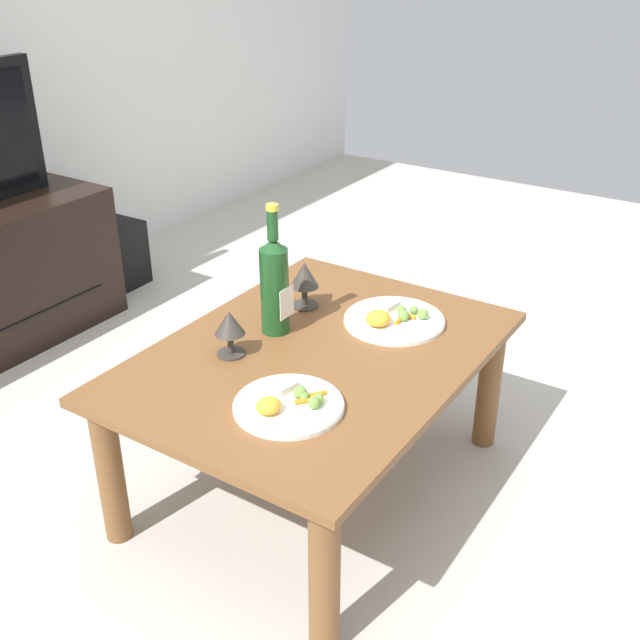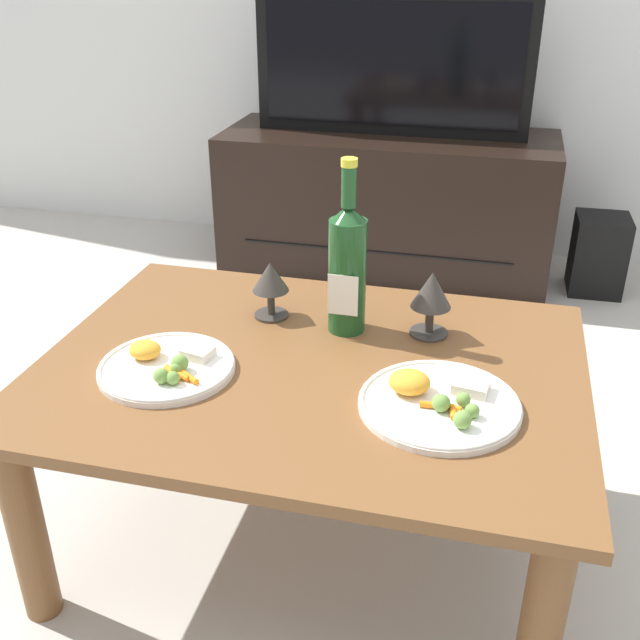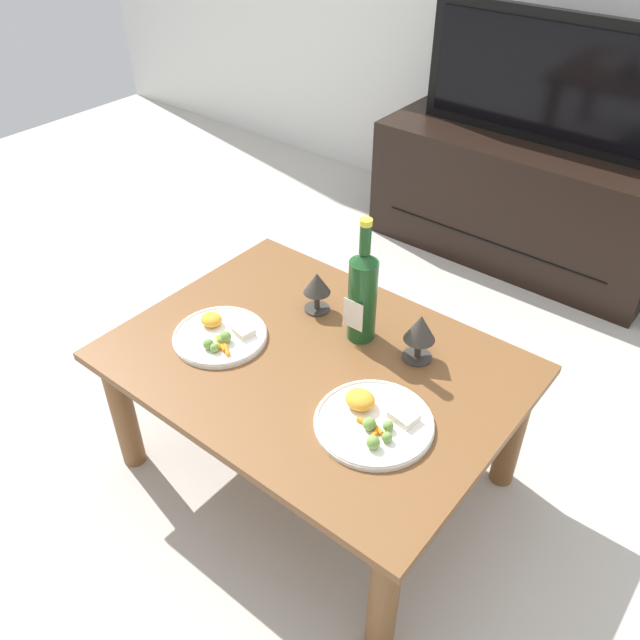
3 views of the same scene
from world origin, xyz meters
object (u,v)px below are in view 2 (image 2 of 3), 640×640
Objects in this scene: tv_stand at (386,203)px; goblet_left at (270,280)px; dinner_plate_left at (167,366)px; goblet_right at (431,293)px; floor_speaker at (598,254)px; wine_bottle at (347,265)px; tv_screen at (392,64)px; dinner_plate_right at (438,401)px; dining_table at (311,396)px.

goblet_left is at bearing -91.41° from tv_stand.
dinner_plate_left is (-0.13, -0.28, -0.07)m from goblet_left.
goblet_right reaches higher than dinner_plate_left.
floor_speaker is 0.79× the size of wine_bottle.
goblet_left is (-0.03, -1.38, -0.26)m from tv_screen.
tv_stand is 9.84× the size of goblet_left.
dinner_plate_left is 0.91× the size of dinner_plate_right.
tv_stand is 3.40× the size of wine_bottle.
floor_speaker is (0.81, -0.03, -0.12)m from tv_stand.
dinner_plate_right reaches higher than dinner_plate_left.
goblet_right is 0.29m from dinner_plate_right.
dining_table reaches higher than floor_speaker.
goblet_left reaches higher than dining_table.
dining_table is 4.03× the size of dinner_plate_left.
dinner_plate_left is (-0.26, -0.10, 0.09)m from dining_table.
dinner_plate_left is at bearing -179.85° from dinner_plate_right.
tv_screen is 7.88× the size of goblet_left.
wine_bottle reaches higher than tv_stand.
wine_bottle is (0.04, 0.16, 0.23)m from dining_table.
tv_stand reaches higher than dinner_plate_left.
tv_stand is 1.71m from dinner_plate_right.
wine_bottle is 1.40× the size of dinner_plate_left.
dinner_plate_left is at bearing -95.52° from tv_screen.
wine_bottle reaches higher than dinner_plate_left.
tv_stand is at bearing 93.76° from dining_table.
dinner_plate_right is (0.52, 0.00, 0.00)m from dinner_plate_left.
tv_screen is 3.48× the size of dinner_plate_right.
goblet_left is (-0.14, 0.18, 0.16)m from dining_table.
floor_speaker is at bearing 65.21° from dining_table.
goblet_left is at bearing 127.25° from dining_table.
floor_speaker is at bearing -2.33° from tv_stand.
dinner_plate_right is at bearing -77.66° from tv_stand.
dinner_plate_left is at bearing -139.58° from wine_bottle.
dinner_plate_right is (0.36, -1.66, 0.19)m from tv_stand.
tv_screen is 3.45× the size of floor_speaker.
goblet_left is at bearing -123.46° from floor_speaker.
dining_table is 0.33m from goblet_right.
goblet_left is 0.44× the size of dinner_plate_right.
wine_bottle is at bearing -117.52° from floor_speaker.
tv_screen is at bearing 176.37° from floor_speaker.
dining_table is at bearing -86.24° from tv_screen.
dinner_plate_left is at bearing -160.09° from dining_table.
tv_screen reaches higher than wine_bottle.
tv_screen reaches higher than dining_table.
tv_stand is at bearing 84.49° from dinner_plate_left.
floor_speaker is at bearing 74.61° from dinner_plate_right.
tv_stand is 1.44m from goblet_right.
tv_screen is (0.00, -0.00, 0.52)m from tv_stand.
tv_stand is at bearing 176.21° from floor_speaker.
goblet_left is at bearing 65.42° from dinner_plate_left.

